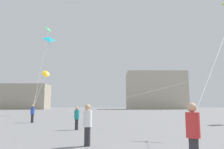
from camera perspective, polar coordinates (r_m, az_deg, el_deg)
The scene contains 9 objects.
person_in_red at distance 6.97m, azimuth 19.82°, elevation -13.47°, with size 0.39×0.39×1.80m.
person_in_teal at distance 16.44m, azimuth -8.91°, elevation -10.60°, with size 0.35×0.35×1.61m.
person_in_blue at distance 23.96m, azimuth -19.46°, elevation -9.09°, with size 0.39×0.39×1.79m.
person_in_white at distance 10.00m, azimuth -6.22°, elevation -12.09°, with size 0.39×0.39×1.77m.
kite_cyan_delta at distance 26.35m, azimuth -15.60°, elevation 8.23°, with size 1.47×2.33×8.03m.
kite_amber_diamond at distance 41.84m, azimuth -16.38°, elevation 0.24°, with size 5.10×17.96×6.68m.
kite_emerald_diamond at distance 36.47m, azimuth -15.74°, elevation 10.93°, with size 2.68×11.38×12.53m.
building_left_hall at distance 98.53m, azimuth -21.25°, elevation -5.28°, with size 19.27×11.13×10.00m.
building_centre_hall at distance 98.00m, azimuth 10.93°, elevation -4.02°, with size 24.67×13.63×15.57m.
Camera 1 is at (0.46, -4.09, 1.74)m, focal length 36.16 mm.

